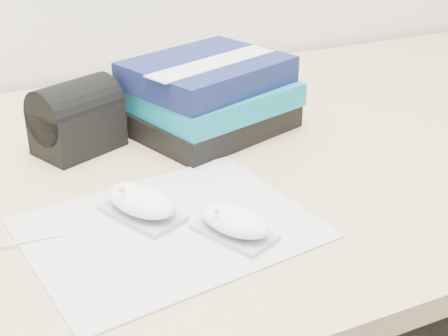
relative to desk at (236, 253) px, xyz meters
name	(u,v)px	position (x,y,z in m)	size (l,w,h in m)	color
desk	(236,253)	(0.00, 0.00, 0.00)	(1.60, 0.80, 0.73)	tan
mousepad	(170,228)	(-0.20, -0.23, 0.24)	(0.32, 0.25, 0.00)	#9E9DA6
mouse_rear	(141,202)	(-0.22, -0.19, 0.26)	(0.09, 0.12, 0.04)	#A9A9AC
mouse_front	(234,222)	(-0.14, -0.28, 0.25)	(0.08, 0.11, 0.04)	#AAAAAC
book_stack	(210,96)	(-0.04, 0.02, 0.29)	(0.28, 0.25, 0.12)	black
pouch	(76,117)	(-0.24, 0.03, 0.29)	(0.14, 0.12, 0.11)	black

